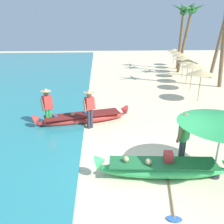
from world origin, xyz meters
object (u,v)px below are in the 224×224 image
Objects in this scene: boat_red_midground at (83,118)px; paddle at (172,203)px; person_vendor_hatted at (89,106)px; palm_tree_leaning_seaward at (183,17)px; person_tourist_customer at (184,137)px; patio_umbrella_large at (224,118)px; palm_tree_tall_inland at (190,16)px; person_vendor_assistant at (47,105)px; boat_green_foreground at (162,168)px.

paddle is (2.49, -5.27, -0.21)m from boat_red_midground.
palm_tree_leaning_seaward is at bearing 58.64° from person_vendor_hatted.
boat_red_midground is 0.66× the size of palm_tree_leaning_seaward.
person_tourist_customer is 1.29m from patio_umbrella_large.
palm_tree_leaning_seaward is (9.46, 14.36, 4.97)m from boat_red_midground.
person_tourist_customer is 19.50m from palm_tree_leaning_seaward.
palm_tree_tall_inland is at bearing -91.54° from palm_tree_leaning_seaward.
person_vendor_assistant is 6.87m from patio_umbrella_large.
paddle is at bearing -115.90° from person_tourist_customer.
palm_tree_tall_inland is at bearing 72.12° from patio_umbrella_large.
person_tourist_customer is 0.27× the size of palm_tree_leaning_seaward.
person_vendor_assistant is 0.28× the size of palm_tree_tall_inland.
palm_tree_tall_inland is at bearing 55.00° from person_vendor_hatted.
person_vendor_hatted is at bearing -59.69° from boat_red_midground.
person_vendor_assistant reaches higher than person_vendor_hatted.
boat_red_midground is 17.90m from palm_tree_leaning_seaward.
person_vendor_assistant is 0.72× the size of patio_umbrella_large.
person_vendor_assistant is (-4.75, 3.39, -0.01)m from person_tourist_customer.
boat_green_foreground is at bearing -58.64° from boat_red_midground.
patio_umbrella_large is at bearing -44.73° from person_vendor_hatted.
paddle is at bearing -51.66° from person_vendor_assistant.
person_vendor_hatted is at bearing 133.69° from person_tourist_customer.
person_vendor_hatted is 1.85m from person_vendor_assistant.
person_vendor_assistant reaches higher than boat_red_midground.
patio_umbrella_large is 0.37× the size of palm_tree_leaning_seaward.
person_tourist_customer is at bearing -46.31° from person_vendor_hatted.
person_tourist_customer reaches higher than person_vendor_hatted.
person_vendor_assistant is 1.04× the size of paddle.
person_vendor_assistant is 17.16m from palm_tree_tall_inland.
boat_green_foreground is 0.92× the size of boat_red_midground.
boat_green_foreground is 1.66× the size of patio_umbrella_large.
palm_tree_leaning_seaward is 3.94× the size of paddle.
boat_red_midground is at bearing 120.31° from person_vendor_hatted.
boat_green_foreground is at bearing 87.56° from paddle.
person_vendor_assistant is at bearing 169.73° from person_vendor_hatted.
paddle is (-6.92, -17.61, -5.13)m from palm_tree_tall_inland.
palm_tree_tall_inland is (6.13, 16.00, 4.15)m from person_tourist_customer.
person_vendor_hatted is 4.24m from person_tourist_customer.
person_tourist_customer reaches higher than boat_red_midground.
palm_tree_leaning_seaward is at bearing 70.45° from paddle.
person_tourist_customer is (3.27, -3.66, 0.77)m from boat_red_midground.
paddle is at bearing -146.89° from patio_umbrella_large.
person_vendor_assistant is at bearing 128.34° from paddle.
person_tourist_customer is at bearing 64.10° from paddle.
patio_umbrella_large reaches higher than boat_green_foreground.
boat_green_foreground is 2.40× the size of paddle.
palm_tree_tall_inland is at bearing 49.20° from person_vendor_assistant.
palm_tree_leaning_seaward is at bearing 73.79° from patio_umbrella_large.
boat_green_foreground is at bearing -112.60° from palm_tree_tall_inland.
palm_tree_leaning_seaward is 21.47m from paddle.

